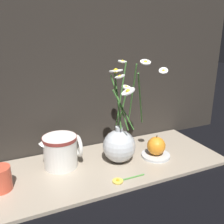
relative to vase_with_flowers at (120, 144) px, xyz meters
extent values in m
plane|color=black|center=(-0.04, 0.00, -0.09)|extent=(6.00, 6.00, 0.00)
cube|color=tan|center=(-0.04, 0.00, -0.08)|extent=(0.87, 0.35, 0.01)
cube|color=#2D2823|center=(-0.04, 0.19, 0.46)|extent=(1.37, 0.02, 1.10)
sphere|color=silver|center=(0.00, 0.00, -0.01)|extent=(0.12, 0.12, 0.12)
cylinder|color=silver|center=(0.00, 0.00, 0.05)|extent=(0.03, 0.03, 0.03)
cylinder|color=#4C8E3D|center=(-0.01, -0.01, 0.17)|extent=(0.02, 0.03, 0.21)
cylinder|color=white|center=(-0.02, -0.01, 0.27)|extent=(0.06, 0.06, 0.01)
sphere|color=yellow|center=(-0.02, -0.01, 0.27)|extent=(0.02, 0.02, 0.02)
cylinder|color=#4C8E3D|center=(0.04, -0.01, 0.18)|extent=(0.03, 0.09, 0.23)
cylinder|color=white|center=(0.08, -0.02, 0.30)|extent=(0.04, 0.04, 0.02)
sphere|color=yellow|center=(0.08, -0.02, 0.30)|extent=(0.01, 0.01, 0.01)
cylinder|color=#4C8E3D|center=(0.01, 0.01, 0.18)|extent=(0.03, 0.03, 0.23)
cylinder|color=white|center=(0.02, 0.03, 0.30)|extent=(0.05, 0.05, 0.01)
sphere|color=yellow|center=(0.02, 0.03, 0.30)|extent=(0.01, 0.01, 0.01)
cylinder|color=#4C8E3D|center=(-0.01, -0.04, 0.14)|extent=(0.08, 0.01, 0.15)
cylinder|color=white|center=(-0.01, -0.08, 0.22)|extent=(0.05, 0.05, 0.02)
sphere|color=yellow|center=(-0.01, -0.08, 0.22)|extent=(0.02, 0.02, 0.02)
cylinder|color=#4C8E3D|center=(0.06, -0.04, 0.17)|extent=(0.10, 0.12, 0.21)
cylinder|color=white|center=(0.11, -0.09, 0.28)|extent=(0.04, 0.04, 0.02)
sphere|color=yellow|center=(0.11, -0.09, 0.28)|extent=(0.01, 0.01, 0.01)
cylinder|color=#4C8E3D|center=(-0.01, -0.03, 0.16)|extent=(0.06, 0.03, 0.20)
cylinder|color=white|center=(-0.03, -0.05, 0.26)|extent=(0.04, 0.04, 0.01)
sphere|color=yellow|center=(-0.03, -0.05, 0.26)|extent=(0.01, 0.01, 0.01)
cylinder|color=#4C8E3D|center=(0.02, 0.01, 0.14)|extent=(0.02, 0.04, 0.14)
cylinder|color=white|center=(0.03, 0.02, 0.21)|extent=(0.04, 0.04, 0.01)
sphere|color=yellow|center=(0.03, 0.02, 0.21)|extent=(0.01, 0.01, 0.01)
cylinder|color=#DB5138|center=(-0.41, -0.01, -0.03)|extent=(0.07, 0.07, 0.08)
cylinder|color=white|center=(-0.21, 0.06, -0.02)|extent=(0.12, 0.12, 0.12)
cylinder|color=maroon|center=(-0.21, 0.06, 0.04)|extent=(0.12, 0.12, 0.01)
torus|color=white|center=(-0.14, 0.06, -0.01)|extent=(0.01, 0.08, 0.08)
cone|color=white|center=(-0.26, 0.06, 0.03)|extent=(0.04, 0.03, 0.04)
cylinder|color=silver|center=(0.15, -0.03, -0.07)|extent=(0.11, 0.11, 0.01)
sphere|color=orange|center=(0.15, -0.03, -0.03)|extent=(0.07, 0.07, 0.07)
cylinder|color=#4C3819|center=(0.15, -0.03, 0.01)|extent=(0.00, 0.00, 0.01)
cylinder|color=#4C8E3D|center=(-0.02, -0.12, -0.07)|extent=(0.10, 0.01, 0.01)
cylinder|color=#EAC64C|center=(-0.07, -0.12, -0.07)|extent=(0.04, 0.04, 0.00)
sphere|color=gold|center=(-0.07, -0.12, -0.07)|extent=(0.01, 0.01, 0.01)
camera|label=1|loc=(-0.37, -0.76, 0.40)|focal=40.00mm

